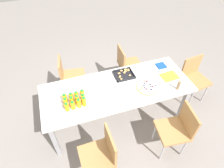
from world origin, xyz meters
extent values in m
plane|color=gray|center=(0.00, 0.00, 0.00)|extent=(12.00, 12.00, 0.00)
cube|color=white|center=(0.00, 0.00, 0.72)|extent=(2.19, 0.82, 0.04)
cube|color=#99999E|center=(-1.01, -0.33, 0.35)|extent=(0.06, 0.06, 0.70)
cube|color=#99999E|center=(1.01, -0.33, 0.35)|extent=(0.06, 0.06, 0.70)
cube|color=#99999E|center=(-1.01, 0.33, 0.35)|extent=(0.06, 0.06, 0.70)
cube|color=#99999E|center=(1.01, 0.33, 0.35)|extent=(0.06, 0.06, 0.70)
cube|color=#B7844C|center=(0.53, 0.75, 0.45)|extent=(0.42, 0.42, 0.04)
cube|color=#B7844C|center=(0.35, 0.76, 0.64)|extent=(0.05, 0.38, 0.38)
cylinder|color=silver|center=(0.70, 0.90, 0.21)|extent=(0.02, 0.02, 0.41)
cylinder|color=silver|center=(0.68, 0.58, 0.21)|extent=(0.02, 0.02, 0.41)
cylinder|color=silver|center=(0.38, 0.92, 0.21)|extent=(0.02, 0.02, 0.41)
cylinder|color=silver|center=(0.37, 0.60, 0.21)|extent=(0.02, 0.02, 0.41)
cube|color=#B7844C|center=(0.53, -0.75, 0.45)|extent=(0.45, 0.45, 0.04)
cube|color=#B7844C|center=(0.72, -0.77, 0.64)|extent=(0.08, 0.38, 0.38)
cylinder|color=silver|center=(0.35, -0.88, 0.21)|extent=(0.02, 0.02, 0.41)
cylinder|color=silver|center=(0.39, -0.57, 0.21)|extent=(0.02, 0.02, 0.41)
cylinder|color=silver|center=(0.67, -0.92, 0.21)|extent=(0.02, 0.02, 0.41)
cylinder|color=silver|center=(0.71, -0.61, 0.21)|extent=(0.02, 0.02, 0.41)
cube|color=#B7844C|center=(-0.54, 0.76, 0.45)|extent=(0.45, 0.45, 0.04)
cube|color=#B7844C|center=(-0.72, 0.78, 0.64)|extent=(0.08, 0.38, 0.38)
cylinder|color=silver|center=(-0.36, 0.89, 0.21)|extent=(0.02, 0.02, 0.41)
cylinder|color=silver|center=(-0.40, 0.58, 0.21)|extent=(0.02, 0.02, 0.41)
cylinder|color=silver|center=(-0.68, 0.94, 0.21)|extent=(0.02, 0.02, 0.41)
cylinder|color=silver|center=(-0.72, 0.62, 0.21)|extent=(0.02, 0.02, 0.41)
cube|color=#B7844C|center=(-0.54, -0.77, 0.45)|extent=(0.41, 0.41, 0.04)
cube|color=#B7844C|center=(-0.36, -0.76, 0.64)|extent=(0.04, 0.38, 0.38)
cylinder|color=silver|center=(-0.70, -0.61, 0.21)|extent=(0.02, 0.02, 0.41)
cylinder|color=silver|center=(-0.38, -0.61, 0.21)|extent=(0.02, 0.02, 0.41)
cube|color=#B7844C|center=(1.44, -0.01, 0.45)|extent=(0.45, 0.45, 0.04)
cube|color=#B7844C|center=(1.42, 0.17, 0.64)|extent=(0.38, 0.08, 0.38)
cylinder|color=silver|center=(1.62, -0.15, 0.21)|extent=(0.02, 0.02, 0.41)
cylinder|color=silver|center=(1.30, -0.19, 0.21)|extent=(0.02, 0.02, 0.41)
cylinder|color=silver|center=(1.58, 0.17, 0.21)|extent=(0.02, 0.02, 0.41)
cylinder|color=silver|center=(1.26, 0.13, 0.21)|extent=(0.02, 0.02, 0.41)
cylinder|color=#F9AF14|center=(-0.75, -0.18, 0.80)|extent=(0.06, 0.06, 0.12)
cylinder|color=#1E8C33|center=(-0.75, -0.18, 0.87)|extent=(0.04, 0.04, 0.02)
cylinder|color=#FAAD14|center=(-0.67, -0.18, 0.80)|extent=(0.06, 0.06, 0.12)
cylinder|color=#1E8C33|center=(-0.67, -0.18, 0.87)|extent=(0.04, 0.04, 0.02)
cylinder|color=#F9AE14|center=(-0.59, -0.17, 0.80)|extent=(0.06, 0.06, 0.12)
cylinder|color=#1E8C33|center=(-0.59, -0.17, 0.87)|extent=(0.04, 0.04, 0.02)
cylinder|color=#F9AE14|center=(-0.52, -0.17, 0.81)|extent=(0.06, 0.06, 0.13)
cylinder|color=#1E8C33|center=(-0.52, -0.17, 0.89)|extent=(0.04, 0.04, 0.02)
cylinder|color=#FAAD14|center=(-0.75, -0.10, 0.81)|extent=(0.05, 0.05, 0.13)
cylinder|color=#1E8C33|center=(-0.75, -0.10, 0.88)|extent=(0.03, 0.03, 0.02)
cylinder|color=#FAAD14|center=(-0.67, -0.09, 0.80)|extent=(0.05, 0.05, 0.12)
cylinder|color=#1E8C33|center=(-0.67, -0.09, 0.87)|extent=(0.04, 0.04, 0.02)
cylinder|color=#FAAC14|center=(-0.60, -0.10, 0.80)|extent=(0.05, 0.05, 0.12)
cylinder|color=#1E8C33|center=(-0.60, -0.10, 0.87)|extent=(0.03, 0.03, 0.02)
cylinder|color=#FAAD14|center=(-0.52, -0.10, 0.80)|extent=(0.06, 0.06, 0.12)
cylinder|color=#1E8C33|center=(-0.52, -0.10, 0.87)|extent=(0.04, 0.04, 0.02)
cylinder|color=#F9AC14|center=(-0.75, -0.02, 0.80)|extent=(0.06, 0.06, 0.12)
cylinder|color=#1E8C33|center=(-0.75, -0.02, 0.87)|extent=(0.04, 0.04, 0.02)
cylinder|color=#F9AC14|center=(-0.67, -0.03, 0.80)|extent=(0.06, 0.06, 0.12)
cylinder|color=#1E8C33|center=(-0.67, -0.03, 0.87)|extent=(0.04, 0.04, 0.02)
cylinder|color=#F9AD14|center=(-0.60, -0.03, 0.80)|extent=(0.06, 0.06, 0.12)
cylinder|color=#1E8C33|center=(-0.60, -0.03, 0.87)|extent=(0.04, 0.04, 0.02)
cylinder|color=#F9AD14|center=(-0.51, -0.02, 0.81)|extent=(0.06, 0.06, 0.12)
cylinder|color=#1E8C33|center=(-0.51, -0.02, 0.88)|extent=(0.04, 0.04, 0.02)
cylinder|color=tan|center=(0.40, -0.15, 0.75)|extent=(0.30, 0.30, 0.02)
cylinder|color=white|center=(0.40, -0.15, 0.76)|extent=(0.28, 0.28, 0.01)
sphere|color=red|center=(0.48, -0.17, 0.78)|extent=(0.02, 0.02, 0.02)
sphere|color=#66B238|center=(0.31, -0.08, 0.77)|extent=(0.02, 0.02, 0.02)
sphere|color=red|center=(0.38, -0.17, 0.77)|extent=(0.02, 0.02, 0.02)
sphere|color=#1E1947|center=(0.37, -0.19, 0.77)|extent=(0.02, 0.02, 0.02)
sphere|color=#1E1947|center=(0.45, -0.17, 0.77)|extent=(0.02, 0.02, 0.02)
sphere|color=#1E1947|center=(0.43, -0.22, 0.78)|extent=(0.03, 0.03, 0.03)
sphere|color=#1E1947|center=(0.37, -0.12, 0.77)|extent=(0.02, 0.02, 0.02)
sphere|color=#66B238|center=(0.44, -0.13, 0.77)|extent=(0.02, 0.02, 0.02)
sphere|color=#66B238|center=(0.33, -0.15, 0.78)|extent=(0.03, 0.03, 0.03)
sphere|color=#1E1947|center=(0.53, -0.17, 0.77)|extent=(0.02, 0.02, 0.02)
sphere|color=#66B238|center=(0.28, -0.17, 0.78)|extent=(0.03, 0.03, 0.03)
sphere|color=#66B238|center=(0.36, -0.08, 0.77)|extent=(0.02, 0.02, 0.02)
sphere|color=red|center=(0.42, -0.03, 0.77)|extent=(0.02, 0.02, 0.02)
sphere|color=#1E1947|center=(0.36, -0.15, 0.77)|extent=(0.02, 0.02, 0.02)
sphere|color=#1E1947|center=(0.39, -0.08, 0.77)|extent=(0.02, 0.02, 0.02)
sphere|color=red|center=(0.44, -0.06, 0.78)|extent=(0.03, 0.03, 0.03)
sphere|color=#1E1947|center=(0.47, -0.12, 0.77)|extent=(0.02, 0.02, 0.02)
cube|color=black|center=(0.19, 0.21, 0.75)|extent=(0.30, 0.25, 0.01)
cube|color=black|center=(0.19, 0.09, 0.76)|extent=(0.30, 0.01, 0.03)
cube|color=black|center=(0.19, 0.33, 0.76)|extent=(0.30, 0.01, 0.03)
cube|color=black|center=(0.04, 0.21, 0.76)|extent=(0.01, 0.25, 0.03)
cube|color=black|center=(0.33, 0.21, 0.76)|extent=(0.01, 0.25, 0.03)
ellipsoid|color=tan|center=(0.28, 0.28, 0.76)|extent=(0.05, 0.03, 0.03)
ellipsoid|color=tan|center=(0.18, 0.31, 0.76)|extent=(0.05, 0.03, 0.03)
ellipsoid|color=tan|center=(0.12, 0.20, 0.76)|extent=(0.04, 0.03, 0.02)
ellipsoid|color=tan|center=(0.11, 0.13, 0.76)|extent=(0.04, 0.03, 0.02)
ellipsoid|color=tan|center=(0.12, 0.26, 0.76)|extent=(0.05, 0.03, 0.03)
ellipsoid|color=tan|center=(0.10, 0.18, 0.76)|extent=(0.03, 0.02, 0.02)
ellipsoid|color=tan|center=(0.20, 0.25, 0.76)|extent=(0.04, 0.03, 0.02)
ellipsoid|color=tan|center=(0.25, 0.31, 0.77)|extent=(0.06, 0.04, 0.03)
ellipsoid|color=tan|center=(0.23, 0.27, 0.76)|extent=(0.05, 0.03, 0.03)
ellipsoid|color=tan|center=(0.30, 0.31, 0.76)|extent=(0.04, 0.03, 0.02)
ellipsoid|color=tan|center=(0.26, 0.16, 0.76)|extent=(0.04, 0.03, 0.02)
cylinder|color=silver|center=(-0.07, -0.06, 0.75)|extent=(0.22, 0.22, 0.00)
cylinder|color=silver|center=(-0.07, -0.06, 0.75)|extent=(0.22, 0.22, 0.00)
cylinder|color=silver|center=(-0.07, -0.06, 0.76)|extent=(0.22, 0.22, 0.00)
cylinder|color=silver|center=(-0.07, -0.06, 0.76)|extent=(0.22, 0.22, 0.00)
cylinder|color=silver|center=(-0.07, -0.06, 0.77)|extent=(0.22, 0.22, 0.00)
cube|color=#194CA5|center=(0.84, 0.23, 0.75)|extent=(0.15, 0.15, 0.01)
cylinder|color=#9E7A56|center=(0.81, -0.31, 0.82)|extent=(0.04, 0.04, 0.15)
cube|color=yellow|center=(0.84, -0.03, 0.75)|extent=(0.27, 0.22, 0.01)
camera|label=1|loc=(-0.69, -1.82, 2.74)|focal=30.77mm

